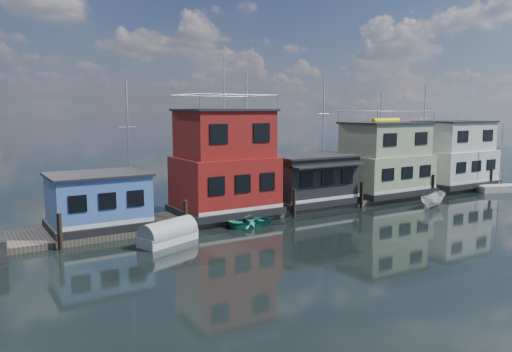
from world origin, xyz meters
TOP-DOWN VIEW (x-y plane):
  - ground at (0.00, 0.00)m, footprint 160.00×160.00m
  - dock at (0.00, 12.00)m, footprint 48.00×5.00m
  - houseboat_blue at (-18.00, 12.00)m, footprint 6.40×4.90m
  - houseboat_red at (-8.50, 12.00)m, footprint 7.40×5.90m
  - houseboat_dark at (-0.50, 11.98)m, footprint 7.40×6.10m
  - houseboat_green at (8.50, 12.00)m, footprint 8.40×5.90m
  - houseboat_white at (18.50, 12.00)m, footprint 8.40×5.90m
  - pilings at (-0.33, 9.20)m, footprint 42.28×0.28m
  - background_masts at (4.76, 18.00)m, footprint 36.40×0.16m
  - dinghy_teal at (-8.20, 8.38)m, footprint 3.64×2.69m
  - motorboat at (8.23, 6.12)m, footprint 3.41×1.83m
  - tarp_runabout at (-15.03, 7.25)m, footprint 4.14×2.83m
  - day_sailer at (20.61, 8.00)m, footprint 4.57×2.82m

SIDE VIEW (x-z plane):
  - ground at x=0.00m, z-range 0.00..0.00m
  - dock at x=0.00m, z-range 0.00..0.40m
  - dinghy_teal at x=-8.20m, z-range 0.00..0.73m
  - day_sailer at x=20.61m, z-range -3.01..3.83m
  - tarp_runabout at x=-15.03m, z-range -0.20..1.37m
  - motorboat at x=8.23m, z-range 0.00..1.25m
  - pilings at x=-0.33m, z-range 0.00..2.20m
  - houseboat_blue at x=-18.00m, z-range 0.38..4.04m
  - houseboat_dark at x=-0.50m, z-range 0.39..4.45m
  - houseboat_white at x=18.50m, z-range 0.21..6.87m
  - houseboat_green at x=8.50m, z-range 0.03..7.06m
  - houseboat_red at x=-8.50m, z-range -1.83..10.03m
  - background_masts at x=4.76m, z-range -0.45..11.55m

